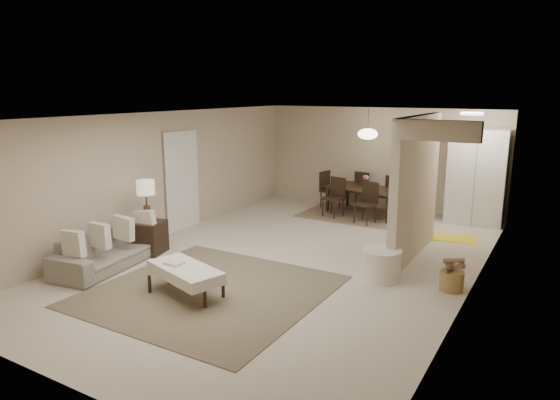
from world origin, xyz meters
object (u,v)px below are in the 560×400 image
Objects in this scene: wicker_basket at (452,281)px; dining_table at (365,201)px; pantry_cabinet at (477,177)px; sofa at (109,249)px; ottoman_bench at (185,272)px; round_pouf at (382,265)px; side_table at (149,237)px.

wicker_basket is 0.19× the size of dining_table.
pantry_cabinet is 1.14× the size of dining_table.
pantry_cabinet is at bearing -46.85° from sofa.
wicker_basket is at bearing -84.49° from pantry_cabinet.
round_pouf is at bearing 60.13° from ottoman_bench.
pantry_cabinet reaches higher than wicker_basket.
dining_table is (-2.78, 3.70, 0.18)m from wicker_basket.
dining_table is (-2.38, -0.45, -0.73)m from pantry_cabinet.
pantry_cabinet is 6.96m from ottoman_bench.
round_pouf is (2.22, 2.05, -0.11)m from ottoman_bench.
sofa is 0.86m from side_table.
side_table reaches higher than ottoman_bench.
round_pouf is at bearing 12.30° from side_table.
side_table is 5.26m from dining_table.
pantry_cabinet is 4.27m from wicker_basket.
side_table is 1.68× the size of wicker_basket.
sofa is 3.32× the size of round_pouf.
sofa is 3.48× the size of side_table.
pantry_cabinet is at bearing 47.28° from side_table.
side_table is 5.25m from wicker_basket.
wicker_basket is at bearing 10.93° from side_table.
round_pouf is (-0.65, -4.25, -0.81)m from pantry_cabinet.
side_table is 4.20m from round_pouf.
wicker_basket is at bearing -78.61° from sofa.
pantry_cabinet is 2.53m from dining_table.
pantry_cabinet is at bearing 82.97° from ottoman_bench.
ottoman_bench is 2.29× the size of side_table.
pantry_cabinet is at bearing 81.34° from round_pouf.
pantry_cabinet is at bearing 95.51° from wicker_basket.
pantry_cabinet reaches higher than round_pouf.
ottoman_bench is 2.21m from side_table.
wicker_basket is at bearing 5.45° from round_pouf.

